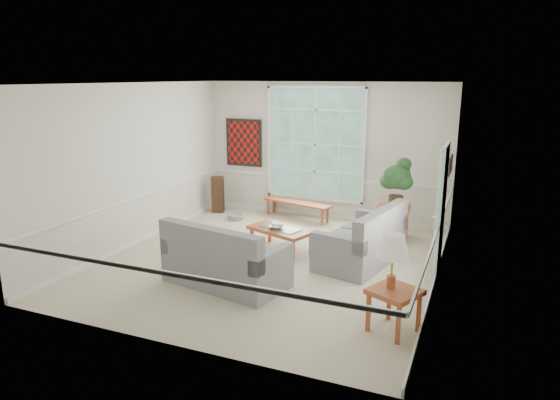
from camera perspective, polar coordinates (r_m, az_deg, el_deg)
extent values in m
cube|color=beige|center=(8.71, -1.12, -6.98)|extent=(5.50, 6.00, 0.01)
cube|color=white|center=(8.14, -1.22, 13.19)|extent=(5.50, 6.00, 0.02)
cube|color=silver|center=(11.07, 5.08, 5.56)|extent=(5.50, 0.02, 3.00)
cube|color=silver|center=(5.75, -13.21, -2.70)|extent=(5.50, 0.02, 3.00)
cube|color=silver|center=(9.71, -16.25, 3.87)|extent=(0.02, 6.00, 3.00)
cube|color=silver|center=(7.64, 18.09, 1.10)|extent=(0.02, 6.00, 3.00)
cube|color=white|center=(11.07, 4.04, 6.37)|extent=(2.30, 0.08, 2.40)
cube|color=white|center=(8.33, 17.93, -1.04)|extent=(0.08, 0.90, 2.10)
cube|color=white|center=(7.70, 17.58, -1.46)|extent=(0.08, 0.26, 1.90)
cube|color=#600E0C|center=(11.73, -4.16, 6.55)|extent=(0.90, 0.06, 1.10)
cube|color=black|center=(9.35, 18.77, 3.62)|extent=(0.04, 0.26, 0.32)
cube|color=black|center=(9.75, 18.94, 4.00)|extent=(0.04, 0.26, 0.32)
cube|color=gray|center=(8.62, 9.22, -3.90)|extent=(1.30, 1.98, 0.99)
cube|color=gray|center=(7.68, -6.15, -6.02)|extent=(1.98, 1.28, 1.00)
cube|color=#A54D2B|center=(9.12, 0.09, -4.53)|extent=(1.30, 0.99, 0.43)
imported|color=gray|center=(8.99, -0.43, -3.09)|extent=(0.32, 0.32, 0.08)
cube|color=#A54D2B|center=(11.17, 1.95, -1.17)|extent=(1.68, 0.71, 0.39)
cube|color=#A54D2B|center=(10.06, 12.74, -2.51)|extent=(0.67, 0.67, 0.63)
cube|color=#A54D2B|center=(6.51, 12.87, -12.19)|extent=(0.73, 0.73, 0.56)
cylinder|color=gray|center=(11.18, -5.10, -1.94)|extent=(0.46, 0.46, 0.11)
cube|color=#3B2414|center=(11.72, -7.13, 0.62)|extent=(0.32, 0.28, 0.85)
ellipsoid|color=black|center=(9.19, 10.37, -2.16)|extent=(0.46, 0.41, 0.18)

